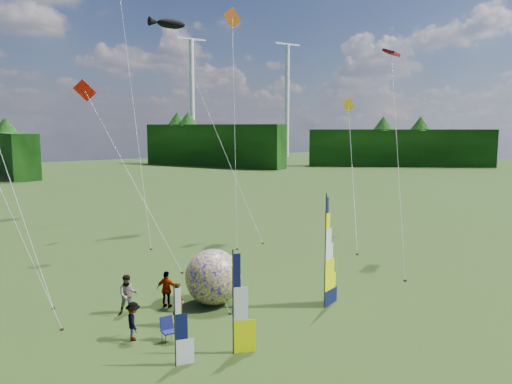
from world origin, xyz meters
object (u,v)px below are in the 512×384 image
side_banner_left (233,304)px  spectator_a (178,304)px  side_banner_far (175,328)px  spectator_b (128,294)px  kite_whale (213,115)px  spectator_c (133,321)px  spectator_d (167,290)px  feather_banner_main (325,254)px  bol_inflatable (213,277)px  camp_chair (169,330)px

side_banner_left → spectator_a: (-0.54, 3.57, -0.98)m
side_banner_far → spectator_b: bearing=100.6°
kite_whale → side_banner_left: bearing=-126.7°
spectator_b → side_banner_left: bearing=-58.8°
spectator_c → spectator_d: 3.61m
feather_banner_main → side_banner_left: size_ratio=1.36×
feather_banner_main → spectator_d: 7.52m
feather_banner_main → spectator_a: feather_banner_main is taller
feather_banner_main → bol_inflatable: (-4.02, 3.35, -1.28)m
spectator_a → kite_whale: kite_whale is taller
spectator_c → spectator_d: (2.55, 2.56, 0.10)m
side_banner_far → bol_inflatable: 6.24m
bol_inflatable → spectator_d: bearing=158.5°
feather_banner_main → spectator_c: bearing=149.8°
camp_chair → spectator_d: bearing=69.7°
spectator_c → side_banner_left: bearing=-129.5°
spectator_d → camp_chair: 3.83m
spectator_b → camp_chair: spectator_b is taller
side_banner_far → spectator_c: 3.03m
spectator_c → spectator_a: bearing=-69.9°
camp_chair → kite_whale: 22.56m
side_banner_far → spectator_a: bearing=77.1°
side_banner_left → kite_whale: size_ratio=0.21×
bol_inflatable → spectator_c: size_ratio=1.72×
feather_banner_main → side_banner_far: (-8.12, -1.35, -1.18)m
bol_inflatable → spectator_a: (-2.47, -1.45, -0.39)m
spectator_b → spectator_d: spectator_b is taller
spectator_a → kite_whale: size_ratio=0.10×
spectator_b → spectator_d: size_ratio=1.04×
spectator_c → camp_chair: (1.08, -0.95, -0.28)m
camp_chair → kite_whale: kite_whale is taller
side_banner_left → bol_inflatable: bearing=88.4°
spectator_c → side_banner_far: bearing=-159.6°
spectator_d → side_banner_left: bearing=139.6°
kite_whale → spectator_d: bearing=-135.9°
bol_inflatable → spectator_b: (-3.78, 1.04, -0.42)m
side_banner_far → spectator_a: side_banner_far is taller
side_banner_far → feather_banner_main: bearing=23.3°
spectator_d → kite_whale: size_ratio=0.09×
feather_banner_main → spectator_c: size_ratio=3.38×
feather_banner_main → spectator_c: (-8.58, 1.58, -1.83)m
bol_inflatable → spectator_c: 4.92m
spectator_b → spectator_c: (-0.78, -2.81, -0.13)m
spectator_c → camp_chair: size_ratio=1.57×
camp_chair → kite_whale: bearing=58.5°
camp_chair → spectator_a: bearing=53.7°
feather_banner_main → side_banner_far: bearing=169.6°
feather_banner_main → spectator_a: bearing=143.9°
feather_banner_main → spectator_d: feather_banner_main is taller
spectator_b → spectator_d: (1.77, -0.25, -0.04)m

